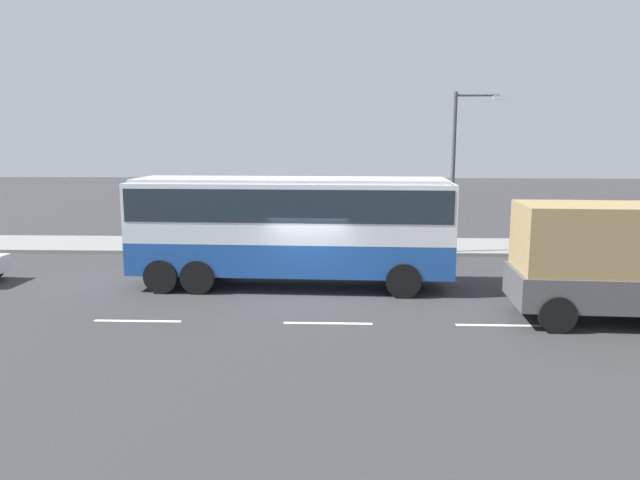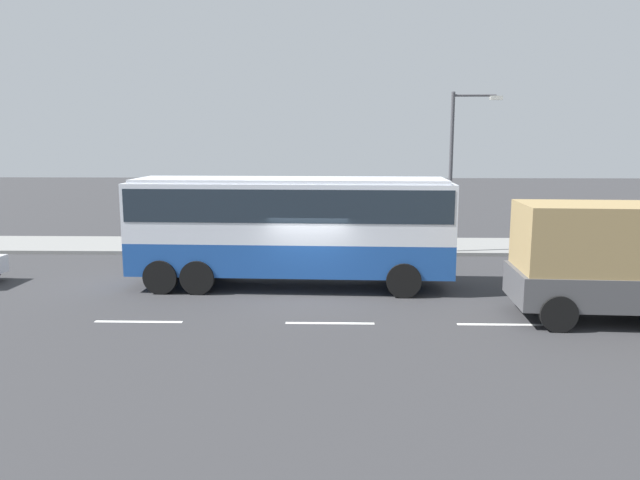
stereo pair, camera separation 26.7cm
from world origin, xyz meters
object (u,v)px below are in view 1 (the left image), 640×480
coach_bus (291,220)px  pedestrian_at_crossing (403,226)px  pedestrian_near_curb (261,224)px  street_lamp (459,160)px

coach_bus → pedestrian_at_crossing: coach_bus is taller
coach_bus → pedestrian_at_crossing: size_ratio=6.92×
pedestrian_near_curb → street_lamp: 9.41m
coach_bus → street_lamp: street_lamp is taller
coach_bus → street_lamp: 9.01m
coach_bus → street_lamp: bearing=43.8°
pedestrian_at_crossing → street_lamp: 4.02m
coach_bus → street_lamp: (6.58, 5.88, 1.81)m
pedestrian_at_crossing → street_lamp: street_lamp is taller
coach_bus → pedestrian_near_curb: coach_bus is taller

